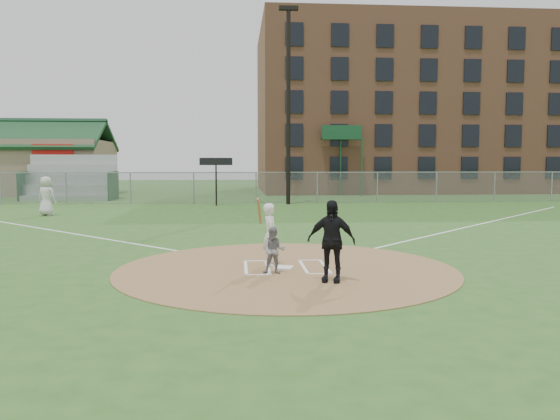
{
  "coord_description": "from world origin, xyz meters",
  "views": [
    {
      "loc": [
        -1.19,
        -13.31,
        2.64
      ],
      "look_at": [
        0.0,
        2.0,
        1.3
      ],
      "focal_mm": 35.0,
      "sensor_mm": 36.0,
      "label": 1
    }
  ],
  "objects": [
    {
      "name": "outfield_fence",
      "position": [
        0.0,
        22.0,
        1.02
      ],
      "size": [
        56.08,
        0.08,
        2.03
      ],
      "color": "slate",
      "rests_on": "ground"
    },
    {
      "name": "brick_warehouse",
      "position": [
        16.0,
        37.96,
        7.5
      ],
      "size": [
        30.0,
        17.17,
        15.0
      ],
      "color": "#A06245",
      "rests_on": "ground"
    },
    {
      "name": "bleachers",
      "position": [
        -13.0,
        26.2,
        1.59
      ],
      "size": [
        6.08,
        3.2,
        3.2
      ],
      "color": "#B7BABF",
      "rests_on": "ground"
    },
    {
      "name": "clubhouse",
      "position": [
        -18.0,
        32.99,
        2.39
      ],
      "size": [
        12.2,
        8.71,
        6.23
      ],
      "color": "gray",
      "rests_on": "ground"
    },
    {
      "name": "foul_line_first",
      "position": [
        9.0,
        9.0,
        0.01
      ],
      "size": [
        17.04,
        17.04,
        0.01
      ],
      "primitive_type": "cube",
      "rotation": [
        0.0,
        0.0,
        -0.79
      ],
      "color": "white",
      "rests_on": "ground"
    },
    {
      "name": "ground",
      "position": [
        0.0,
        0.0,
        0.0
      ],
      "size": [
        140.0,
        140.0,
        0.0
      ],
      "primitive_type": "plane",
      "color": "#2B581E",
      "rests_on": "ground"
    },
    {
      "name": "ondeck_player",
      "position": [
        -10.68,
        14.53,
        0.97
      ],
      "size": [
        1.1,
        0.89,
        1.95
      ],
      "primitive_type": "imported",
      "rotation": [
        0.0,
        0.0,
        2.82
      ],
      "color": "silver",
      "rests_on": "ground"
    },
    {
      "name": "scoreboard_sign",
      "position": [
        -2.5,
        20.2,
        2.39
      ],
      "size": [
        2.0,
        0.1,
        2.93
      ],
      "color": "black",
      "rests_on": "ground"
    },
    {
      "name": "light_pole",
      "position": [
        2.0,
        21.0,
        6.61
      ],
      "size": [
        1.2,
        0.3,
        12.22
      ],
      "color": "black",
      "rests_on": "ground"
    },
    {
      "name": "foul_line_third",
      "position": [
        -9.0,
        9.0,
        0.01
      ],
      "size": [
        17.04,
        17.04,
        0.01
      ],
      "primitive_type": "cube",
      "rotation": [
        0.0,
        0.0,
        0.79
      ],
      "color": "white",
      "rests_on": "ground"
    },
    {
      "name": "batter_at_plate",
      "position": [
        -0.37,
        0.42,
        0.82
      ],
      "size": [
        0.58,
        0.99,
        1.78
      ],
      "color": "white",
      "rests_on": "dirt_circle"
    },
    {
      "name": "batters_boxes",
      "position": [
        0.0,
        0.15,
        0.03
      ],
      "size": [
        2.08,
        1.88,
        0.01
      ],
      "color": "white",
      "rests_on": "dirt_circle"
    },
    {
      "name": "dirt_circle",
      "position": [
        0.0,
        0.0,
        0.01
      ],
      "size": [
        8.4,
        8.4,
        0.02
      ],
      "primitive_type": "cylinder",
      "color": "olive",
      "rests_on": "ground"
    },
    {
      "name": "home_plate",
      "position": [
        -0.06,
        0.05,
        0.03
      ],
      "size": [
        0.55,
        0.55,
        0.03
      ],
      "primitive_type": "cube",
      "rotation": [
        0.0,
        0.0,
        -0.3
      ],
      "color": "white",
      "rests_on": "dirt_circle"
    },
    {
      "name": "catcher",
      "position": [
        -0.35,
        -0.62,
        0.58
      ],
      "size": [
        0.61,
        0.51,
        1.11
      ],
      "primitive_type": "imported",
      "rotation": [
        0.0,
        0.0,
        -0.18
      ],
      "color": "gray",
      "rests_on": "dirt_circle"
    },
    {
      "name": "umpire",
      "position": [
        0.85,
        -1.58,
        0.92
      ],
      "size": [
        1.15,
        0.77,
        1.81
      ],
      "primitive_type": "imported",
      "rotation": [
        0.0,
        0.0,
        -0.34
      ],
      "color": "black",
      "rests_on": "dirt_circle"
    }
  ]
}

